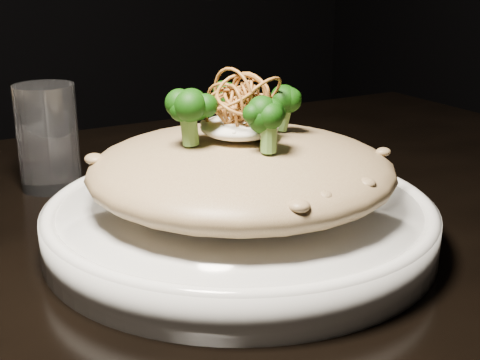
% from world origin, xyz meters
% --- Properties ---
extents(table, '(1.10, 0.80, 0.75)m').
position_xyz_m(table, '(0.00, 0.00, 0.67)').
color(table, black).
rests_on(table, ground).
extents(plate, '(0.32, 0.32, 0.03)m').
position_xyz_m(plate, '(-0.01, -0.04, 0.77)').
color(plate, white).
rests_on(plate, table).
extents(risotto, '(0.26, 0.26, 0.06)m').
position_xyz_m(risotto, '(-0.00, -0.03, 0.81)').
color(risotto, brown).
rests_on(risotto, plate).
extents(broccoli, '(0.16, 0.16, 0.06)m').
position_xyz_m(broccoli, '(-0.01, -0.04, 0.87)').
color(broccoli, black).
rests_on(broccoli, risotto).
extents(cheese, '(0.06, 0.06, 0.02)m').
position_xyz_m(cheese, '(-0.01, -0.04, 0.85)').
color(cheese, white).
rests_on(cheese, risotto).
extents(shallots, '(0.06, 0.06, 0.04)m').
position_xyz_m(shallots, '(-0.00, -0.04, 0.88)').
color(shallots, brown).
rests_on(shallots, cheese).
extents(drinking_glass, '(0.07, 0.07, 0.11)m').
position_xyz_m(drinking_glass, '(-0.11, 0.18, 0.80)').
color(drinking_glass, white).
rests_on(drinking_glass, table).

